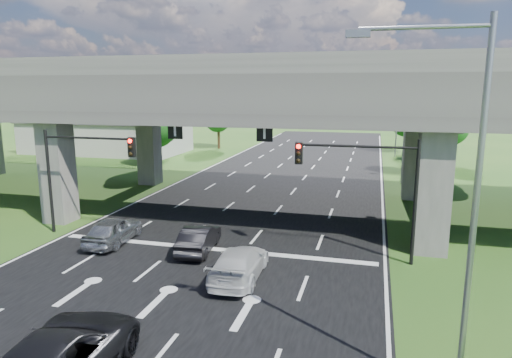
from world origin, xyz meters
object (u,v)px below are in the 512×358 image
at_px(car_silver, 113,230).
at_px(streetlight_beyond, 394,109).
at_px(car_dark, 199,239).
at_px(signal_right, 369,177).
at_px(signal_left, 80,163).
at_px(streetlight_near, 459,189).
at_px(streetlight_far, 401,117).
at_px(car_white, 239,263).

bearing_deg(car_silver, streetlight_beyond, -115.89).
bearing_deg(streetlight_beyond, car_dark, -105.93).
relative_size(signal_right, streetlight_beyond, 0.60).
distance_m(streetlight_beyond, car_dark, 38.82).
xyz_separation_m(signal_left, car_silver, (2.42, -0.94, -3.43)).
xyz_separation_m(signal_left, streetlight_near, (17.92, -9.94, 1.66)).
xyz_separation_m(signal_right, car_dark, (-8.29, -0.94, -3.48)).
xyz_separation_m(streetlight_far, car_dark, (-10.56, -21.00, -5.15)).
xyz_separation_m(streetlight_near, car_white, (-7.58, 6.25, -5.12)).
bearing_deg(streetlight_far, car_white, -107.70).
distance_m(signal_left, streetlight_near, 20.56).
distance_m(streetlight_near, car_dark, 14.80).
distance_m(car_silver, car_white, 8.38).
bearing_deg(car_silver, car_white, 157.71).
xyz_separation_m(signal_left, streetlight_far, (17.92, 20.06, 1.66)).
distance_m(signal_left, streetlight_far, 26.95).
distance_m(signal_right, car_dark, 9.04).
height_order(signal_left, streetlight_near, streetlight_near).
xyz_separation_m(car_silver, car_dark, (4.94, 0.00, -0.06)).
height_order(streetlight_far, streetlight_beyond, same).
xyz_separation_m(signal_right, streetlight_beyond, (2.27, 36.06, 1.66)).
bearing_deg(car_dark, streetlight_beyond, -112.07).
xyz_separation_m(signal_right, signal_left, (-15.65, 0.00, 0.00)).
height_order(streetlight_near, car_dark, streetlight_near).
relative_size(streetlight_far, car_white, 2.09).
relative_size(streetlight_far, car_silver, 2.34).
bearing_deg(streetlight_beyond, signal_left, -116.43).
height_order(streetlight_far, car_white, streetlight_far).
bearing_deg(signal_left, streetlight_beyond, 63.57).
relative_size(streetlight_near, streetlight_far, 1.00).
bearing_deg(streetlight_beyond, signal_right, -93.61).
bearing_deg(streetlight_far, signal_right, -96.47).
relative_size(streetlight_beyond, car_dark, 2.45).
height_order(streetlight_near, car_silver, streetlight_near).
height_order(streetlight_far, car_silver, streetlight_far).
bearing_deg(car_white, streetlight_beyond, -103.10).
distance_m(streetlight_near, car_white, 11.08).
bearing_deg(car_dark, signal_left, -13.44).
distance_m(streetlight_beyond, car_silver, 40.44).
bearing_deg(streetlight_far, signal_left, -131.78).
height_order(streetlight_far, car_dark, streetlight_far).
xyz_separation_m(streetlight_far, car_white, (-7.58, -23.75, -5.12)).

